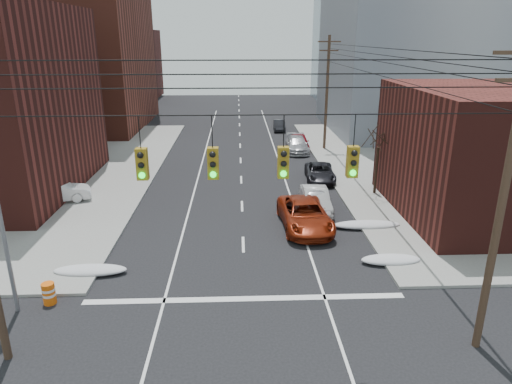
{
  "coord_description": "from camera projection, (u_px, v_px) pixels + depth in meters",
  "views": [
    {
      "loc": [
        -0.21,
        -10.81,
        10.85
      ],
      "look_at": [
        0.71,
        12.15,
        3.0
      ],
      "focal_mm": 32.0,
      "sensor_mm": 36.0,
      "label": 1
    }
  ],
  "objects": [
    {
      "name": "building_brick_far",
      "position": [
        92.0,
        65.0,
        80.78
      ],
      "size": [
        22.0,
        18.0,
        12.0
      ],
      "primitive_type": "cube",
      "color": "#461915",
      "rests_on": "ground"
    },
    {
      "name": "building_office",
      "position": [
        431.0,
        21.0,
        52.14
      ],
      "size": [
        22.0,
        20.0,
        25.0
      ],
      "primitive_type": "cube",
      "color": "gray",
      "rests_on": "ground"
    },
    {
      "name": "building_glass",
      "position": [
        379.0,
        36.0,
        77.28
      ],
      "size": [
        20.0,
        18.0,
        22.0
      ],
      "primitive_type": "cube",
      "color": "gray",
      "rests_on": "ground"
    },
    {
      "name": "utility_pole_right",
      "position": [
        503.0,
        199.0,
        15.03
      ],
      "size": [
        2.2,
        0.28,
        11.0
      ],
      "color": "#473323",
      "rests_on": "ground"
    },
    {
      "name": "utility_pole_far",
      "position": [
        327.0,
        91.0,
        44.34
      ],
      "size": [
        2.2,
        0.28,
        11.0
      ],
      "color": "#473323",
      "rests_on": "ground"
    },
    {
      "name": "traffic_signals",
      "position": [
        248.0,
        161.0,
        14.23
      ],
      "size": [
        17.0,
        0.42,
        2.02
      ],
      "color": "black",
      "rests_on": "ground"
    },
    {
      "name": "bare_tree",
      "position": [
        377.0,
        164.0,
        32.26
      ],
      "size": [
        2.09,
        2.2,
        4.93
      ],
      "color": "black",
      "rests_on": "ground"
    },
    {
      "name": "snow_nw",
      "position": [
        90.0,
        270.0,
        21.9
      ],
      "size": [
        3.5,
        1.08,
        0.42
      ],
      "primitive_type": "ellipsoid",
      "color": "silver",
      "rests_on": "ground"
    },
    {
      "name": "snow_ne",
      "position": [
        391.0,
        260.0,
        22.94
      ],
      "size": [
        3.0,
        1.08,
        0.42
      ],
      "primitive_type": "ellipsoid",
      "color": "silver",
      "rests_on": "ground"
    },
    {
      "name": "snow_east_far",
      "position": [
        367.0,
        225.0,
        27.19
      ],
      "size": [
        4.0,
        1.08,
        0.42
      ],
      "primitive_type": "ellipsoid",
      "color": "silver",
      "rests_on": "ground"
    },
    {
      "name": "red_pickup",
      "position": [
        305.0,
        215.0,
        27.07
      ],
      "size": [
        3.03,
        6.01,
        1.63
      ],
      "primitive_type": "imported",
      "rotation": [
        0.0,
        0.0,
        0.06
      ],
      "color": "maroon",
      "rests_on": "ground"
    },
    {
      "name": "parked_car_a",
      "position": [
        315.0,
        199.0,
        29.81
      ],
      "size": [
        1.94,
        4.6,
        1.55
      ],
      "primitive_type": "imported",
      "rotation": [
        0.0,
        0.0,
        0.02
      ],
      "color": "#B5B5BA",
      "rests_on": "ground"
    },
    {
      "name": "parked_car_b",
      "position": [
        316.0,
        200.0,
        29.82
      ],
      "size": [
        1.62,
        4.49,
        1.47
      ],
      "primitive_type": "imported",
      "rotation": [
        0.0,
        0.0,
        -0.01
      ],
      "color": "beige",
      "rests_on": "ground"
    },
    {
      "name": "parked_car_c",
      "position": [
        320.0,
        172.0,
        36.07
      ],
      "size": [
        2.53,
        4.89,
        1.32
      ],
      "primitive_type": "imported",
      "rotation": [
        0.0,
        0.0,
        -0.08
      ],
      "color": "black",
      "rests_on": "ground"
    },
    {
      "name": "parked_car_d",
      "position": [
        297.0,
        145.0,
        45.01
      ],
      "size": [
        2.22,
        5.15,
        1.48
      ],
      "primitive_type": "imported",
      "rotation": [
        0.0,
        0.0,
        -0.03
      ],
      "color": "#A7A7AC",
      "rests_on": "ground"
    },
    {
      "name": "parked_car_e",
      "position": [
        299.0,
        142.0,
        46.0
      ],
      "size": [
        2.0,
        4.58,
        1.54
      ],
      "primitive_type": "imported",
      "rotation": [
        0.0,
        0.0,
        -0.04
      ],
      "color": "maroon",
      "rests_on": "ground"
    },
    {
      "name": "parked_car_f",
      "position": [
        279.0,
        125.0,
        55.31
      ],
      "size": [
        1.45,
        3.9,
        1.27
      ],
      "primitive_type": "imported",
      "rotation": [
        0.0,
        0.0,
        -0.03
      ],
      "color": "black",
      "rests_on": "ground"
    },
    {
      "name": "lot_car_a",
      "position": [
        57.0,
        192.0,
        30.96
      ],
      "size": [
        4.56,
        2.71,
        1.42
      ],
      "primitive_type": "imported",
      "rotation": [
        0.0,
        0.0,
        1.87
      ],
      "color": "silver",
      "rests_on": "sidewalk_nw"
    },
    {
      "name": "lot_car_b",
      "position": [
        63.0,
        167.0,
        36.99
      ],
      "size": [
        4.87,
        2.7,
        1.29
      ],
      "primitive_type": "imported",
      "rotation": [
        0.0,
        0.0,
        1.45
      ],
      "color": "#ABABB0",
      "rests_on": "sidewalk_nw"
    },
    {
      "name": "lot_car_c",
      "position": [
        4.0,
        170.0,
        36.31
      ],
      "size": [
        4.49,
        2.24,
        1.25
      ],
      "primitive_type": "imported",
      "rotation": [
        0.0,
        0.0,
        1.46
      ],
      "color": "black",
      "rests_on": "sidewalk_nw"
    },
    {
      "name": "lot_car_d",
      "position": [
        37.0,
        154.0,
        40.92
      ],
      "size": [
        4.29,
        3.01,
        1.36
      ],
      "primitive_type": "imported",
      "rotation": [
        0.0,
        0.0,
        1.97
      ],
      "color": "silver",
      "rests_on": "sidewalk_nw"
    },
    {
      "name": "construction_barrel",
      "position": [
        49.0,
        293.0,
        19.41
      ],
      "size": [
        0.58,
        0.58,
        0.96
      ],
      "rotation": [
        0.0,
        0.0,
        0.07
      ],
      "color": "#EA5C0C",
      "rests_on": "ground"
    }
  ]
}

